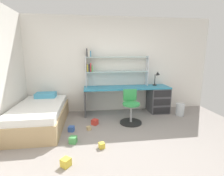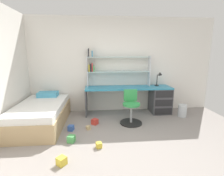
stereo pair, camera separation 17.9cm
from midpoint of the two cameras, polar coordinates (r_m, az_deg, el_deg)
The scene contains 14 objects.
ground_plane at distance 3.00m, azimuth 6.97°, elevation -21.73°, with size 5.63×5.54×0.02m, color gray.
room_shell at distance 3.67m, azimuth -14.63°, elevation 6.06°, with size 5.63×5.54×2.60m.
desk at distance 4.83m, azimuth 14.03°, elevation -3.23°, with size 2.32×0.57×0.74m.
bookshelf_hutch at distance 4.62m, azimuth 1.24°, elevation 7.60°, with size 1.72×0.22×1.04m.
desk_lamp at distance 4.89m, azimuth 16.84°, elevation 3.62°, with size 0.20×0.16×0.38m.
swivel_chair at distance 4.06m, azimuth 7.70°, elevation -7.53°, with size 0.52×0.52×0.79m.
bed_platform at distance 4.22m, azimuth -21.70°, elevation -8.25°, with size 1.05×1.82×0.64m.
waste_bin at distance 4.86m, azimuth 23.62°, elevation -7.01°, with size 0.22×0.22×0.32m, color silver.
toy_block_green_0 at distance 3.37m, azimuth -12.04°, elevation -16.44°, with size 0.13×0.13×0.13m, color #479E51.
toy_block_red_1 at distance 4.04m, azimuth -4.54°, elevation -11.27°, with size 0.13×0.13×0.13m, color red.
toy_block_natural_2 at distance 3.81m, azimuth -6.64°, elevation -13.18°, with size 0.08×0.08×0.08m, color tan.
toy_block_yellow_3 at distance 2.82m, azimuth -14.76°, elevation -22.72°, with size 0.12×0.12×0.12m, color gold.
toy_block_blue_4 at distance 3.82m, azimuth -12.35°, elevation -13.05°, with size 0.11×0.11×0.11m, color #3860B7.
toy_block_yellow_5 at distance 3.14m, azimuth -2.71°, elevation -18.71°, with size 0.10×0.10×0.10m, color gold.
Camera 2 is at (-0.46, -2.45, 1.64)m, focal length 27.10 mm.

